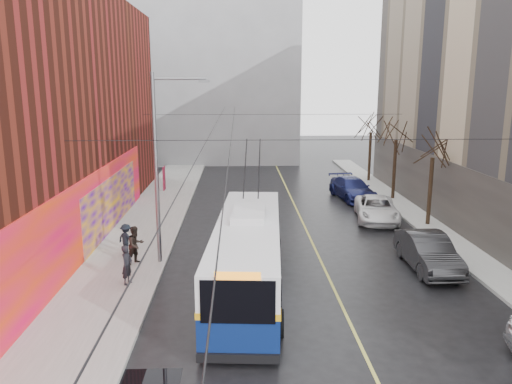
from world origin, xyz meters
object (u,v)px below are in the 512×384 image
Objects in this scene: tree_far at (371,123)px; pedestrian_c at (126,239)px; following_car at (244,205)px; streetlight_pole at (159,164)px; parked_car_c at (377,209)px; tree_near at (434,145)px; pedestrian_a at (127,265)px; pedestrian_b at (136,245)px; parked_car_d at (352,189)px; parked_car_b at (428,252)px; tree_mid at (397,129)px; trolleybus at (248,254)px.

pedestrian_c is at bearing -132.30° from tree_far.
following_car is at bearing -96.53° from pedestrian_c.
streetlight_pole is 10.25m from following_car.
tree_near is at bearing -18.47° from parked_car_c.
tree_far reaches higher than pedestrian_a.
tree_near is at bearing -28.00° from pedestrian_b.
tree_far is 1.19× the size of parked_car_d.
pedestrian_b is at bearing 176.91° from parked_car_b.
parked_car_d is 19.12m from pedestrian_b.
tree_mid is 1.25× the size of parked_car_c.
parked_car_c is (12.37, 7.44, -4.10)m from streetlight_pole.
parked_car_c is (-0.07, 8.51, -0.09)m from parked_car_b.
tree_near is at bearing -77.15° from parked_car_d.
following_car reaches higher than parked_car_c.
pedestrian_b is (-16.36, -20.27, -4.08)m from tree_far.
parked_car_b reaches higher than parked_car_c.
streetlight_pole is 1.79× the size of parked_car_b.
following_car is 9.48m from pedestrian_c.
pedestrian_a is (-5.10, 0.49, -0.59)m from trolleybus.
pedestrian_a is at bearing -151.73° from tree_near.
trolleybus is 8.74m from parked_car_b.
parked_car_d is at bearing -3.43° from pedestrian_b.
parked_car_d is (-0.20, 5.93, 0.06)m from parked_car_c.
tree_far is at bearing 90.00° from tree_near.
pedestrian_b is at bearing -159.03° from tree_near.
tree_far is 8.46m from parked_car_d.
following_car is 12.37m from pedestrian_a.
tree_near reaches higher than pedestrian_c.
trolleybus is 7.46m from pedestrian_c.
pedestrian_b is at bearing 154.61° from trolleybus.
trolleybus is at bearing -115.62° from tree_far.
following_car is 2.56× the size of pedestrian_b.
pedestrian_b is at bearing -126.92° from following_car.
streetlight_pole is at bearing -139.35° from tree_mid.
parked_car_d is (-0.27, 14.44, -0.03)m from parked_car_b.
tree_far reaches higher than trolleybus.
streetlight_pole is 1.37× the size of tree_far.
pedestrian_b reaches higher than pedestrian_a.
pedestrian_a reaches higher than following_car.
streetlight_pole is 5.29× the size of pedestrian_a.
tree_far reaches higher than following_car.
parked_car_d is at bearing 24.44° from following_car.
pedestrian_c reaches higher than parked_car_c.
pedestrian_c is at bearing -145.38° from tree_mid.
following_car is at bearing -178.35° from parked_car_c.
tree_far is at bearing 39.60° from following_car.
streetlight_pole is 1.41× the size of tree_near.
pedestrian_c is (-17.13, -18.82, -4.23)m from tree_far.
following_car is at bearing 94.08° from trolleybus.
tree_far reaches higher than parked_car_c.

